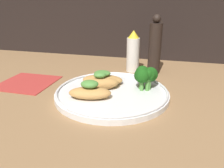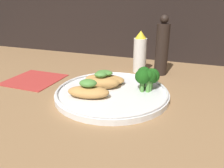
{
  "view_description": "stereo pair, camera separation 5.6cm",
  "coord_description": "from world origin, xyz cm",
  "px_view_note": "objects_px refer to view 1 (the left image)",
  "views": [
    {
      "loc": [
        13.23,
        -50.71,
        23.62
      ],
      "look_at": [
        0.0,
        0.0,
        3.4
      ],
      "focal_mm": 35.0,
      "sensor_mm": 36.0,
      "label": 1
    },
    {
      "loc": [
        18.58,
        -49.0,
        23.62
      ],
      "look_at": [
        0.0,
        0.0,
        3.4
      ],
      "focal_mm": 35.0,
      "sensor_mm": 36.0,
      "label": 2
    }
  ],
  "objects_px": {
    "plate": "(112,93)",
    "broccoli_bunch": "(145,75)",
    "sauce_bottle": "(133,52)",
    "pepper_grinder": "(155,47)"
  },
  "relations": [
    {
      "from": "broccoli_bunch",
      "to": "sauce_bottle",
      "type": "height_order",
      "value": "sauce_bottle"
    },
    {
      "from": "sauce_bottle",
      "to": "pepper_grinder",
      "type": "relative_size",
      "value": 0.73
    },
    {
      "from": "broccoli_bunch",
      "to": "sauce_bottle",
      "type": "distance_m",
      "value": 0.2
    },
    {
      "from": "plate",
      "to": "broccoli_bunch",
      "type": "height_order",
      "value": "broccoli_bunch"
    },
    {
      "from": "plate",
      "to": "pepper_grinder",
      "type": "xyz_separation_m",
      "value": [
        0.09,
        0.23,
        0.08
      ]
    },
    {
      "from": "broccoli_bunch",
      "to": "pepper_grinder",
      "type": "relative_size",
      "value": 0.36
    },
    {
      "from": "sauce_bottle",
      "to": "plate",
      "type": "bearing_deg",
      "value": -93.84
    },
    {
      "from": "sauce_bottle",
      "to": "pepper_grinder",
      "type": "xyz_separation_m",
      "value": [
        0.07,
        0.0,
        0.02
      ]
    },
    {
      "from": "sauce_bottle",
      "to": "broccoli_bunch",
      "type": "bearing_deg",
      "value": -71.21
    },
    {
      "from": "plate",
      "to": "broccoli_bunch",
      "type": "xyz_separation_m",
      "value": [
        0.08,
        0.04,
        0.04
      ]
    }
  ]
}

